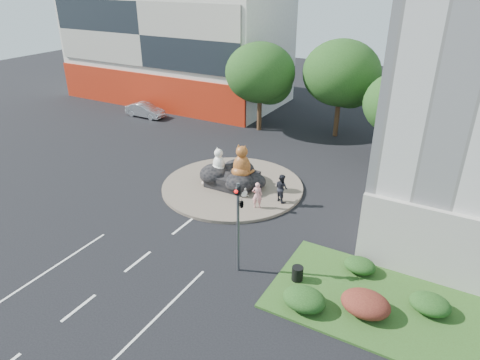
% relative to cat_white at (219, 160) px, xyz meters
% --- Properties ---
extents(ground, '(120.00, 120.00, 0.00)m').
position_rel_cat_white_xyz_m(ground, '(1.00, -9.82, -2.00)').
color(ground, black).
rests_on(ground, ground).
extents(roundabout_island, '(10.00, 10.00, 0.20)m').
position_rel_cat_white_xyz_m(roundabout_island, '(1.00, 0.18, -1.90)').
color(roundabout_island, brown).
rests_on(roundabout_island, ground).
extents(rock_plinth, '(3.20, 2.60, 0.90)m').
position_rel_cat_white_xyz_m(rock_plinth, '(1.00, 0.18, -1.35)').
color(rock_plinth, black).
rests_on(rock_plinth, roundabout_island).
extents(shophouse_block, '(25.20, 12.30, 17.40)m').
position_rel_cat_white_xyz_m(shophouse_block, '(-17.00, 18.10, 4.19)').
color(shophouse_block, silver).
rests_on(shophouse_block, ground).
extents(grass_verge, '(10.00, 6.00, 0.12)m').
position_rel_cat_white_xyz_m(grass_verge, '(13.00, -6.82, -1.94)').
color(grass_verge, '#2A4517').
rests_on(grass_verge, ground).
extents(tree_left, '(6.46, 6.46, 8.27)m').
position_rel_cat_white_xyz_m(tree_left, '(-2.93, 12.25, 3.25)').
color(tree_left, '#382314').
rests_on(tree_left, ground).
extents(tree_mid, '(6.84, 6.84, 8.76)m').
position_rel_cat_white_xyz_m(tree_mid, '(4.07, 14.25, 3.56)').
color(tree_mid, '#382314').
rests_on(tree_mid, ground).
extents(tree_right, '(5.70, 5.70, 7.30)m').
position_rel_cat_white_xyz_m(tree_right, '(10.07, 10.25, 2.63)').
color(tree_right, '#382314').
rests_on(tree_right, ground).
extents(hedge_near_green, '(2.00, 1.60, 0.90)m').
position_rel_cat_white_xyz_m(hedge_near_green, '(10.00, -8.82, -1.43)').
color(hedge_near_green, '#163410').
rests_on(hedge_near_green, grass_verge).
extents(hedge_red, '(2.20, 1.76, 0.99)m').
position_rel_cat_white_xyz_m(hedge_red, '(12.50, -7.82, -1.38)').
color(hedge_red, '#4B1514').
rests_on(hedge_red, grass_verge).
extents(hedge_mid_green, '(1.80, 1.44, 0.81)m').
position_rel_cat_white_xyz_m(hedge_mid_green, '(15.00, -6.32, -1.47)').
color(hedge_mid_green, '#163410').
rests_on(hedge_mid_green, grass_verge).
extents(hedge_back_green, '(1.60, 1.28, 0.72)m').
position_rel_cat_white_xyz_m(hedge_back_green, '(11.50, -5.02, -1.52)').
color(hedge_back_green, '#163410').
rests_on(hedge_back_green, grass_verge).
extents(traffic_light, '(0.44, 1.24, 5.00)m').
position_rel_cat_white_xyz_m(traffic_light, '(6.10, -7.82, 1.62)').
color(traffic_light, '#595B60').
rests_on(traffic_light, ground).
extents(street_lamp, '(2.34, 0.22, 8.06)m').
position_rel_cat_white_xyz_m(street_lamp, '(13.82, -1.82, 2.55)').
color(street_lamp, '#595B60').
rests_on(street_lamp, ground).
extents(cat_white, '(1.40, 1.34, 1.80)m').
position_rel_cat_white_xyz_m(cat_white, '(0.00, 0.00, 0.00)').
color(cat_white, white).
rests_on(cat_white, rock_plinth).
extents(cat_tabby, '(1.53, 1.36, 2.36)m').
position_rel_cat_white_xyz_m(cat_tabby, '(1.81, 0.08, 0.28)').
color(cat_tabby, '#BB6527').
rests_on(cat_tabby, rock_plinth).
extents(kitten_calico, '(0.61, 0.56, 0.88)m').
position_rel_cat_white_xyz_m(kitten_calico, '(-0.71, -0.77, -1.36)').
color(kitten_calico, silver).
rests_on(kitten_calico, roundabout_island).
extents(kitten_white, '(0.64, 0.63, 0.80)m').
position_rel_cat_white_xyz_m(kitten_white, '(2.60, -0.95, -1.40)').
color(kitten_white, beige).
rests_on(kitten_white, roundabout_island).
extents(pedestrian_pink, '(0.77, 0.67, 1.77)m').
position_rel_cat_white_xyz_m(pedestrian_pink, '(4.00, -1.83, -0.91)').
color(pedestrian_pink, pink).
rests_on(pedestrian_pink, roundabout_island).
extents(pedestrian_dark, '(1.17, 1.08, 1.92)m').
position_rel_cat_white_xyz_m(pedestrian_dark, '(5.00, -0.30, -0.84)').
color(pedestrian_dark, black).
rests_on(pedestrian_dark, roundabout_island).
extents(parked_car, '(4.39, 1.53, 1.45)m').
position_rel_cat_white_xyz_m(parked_car, '(-15.36, 9.95, -1.28)').
color(parked_car, '#B7BAC0').
rests_on(parked_car, ground).
extents(litter_bin, '(0.62, 0.62, 0.74)m').
position_rel_cat_white_xyz_m(litter_bin, '(9.00, -7.17, -1.51)').
color(litter_bin, black).
rests_on(litter_bin, grass_verge).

